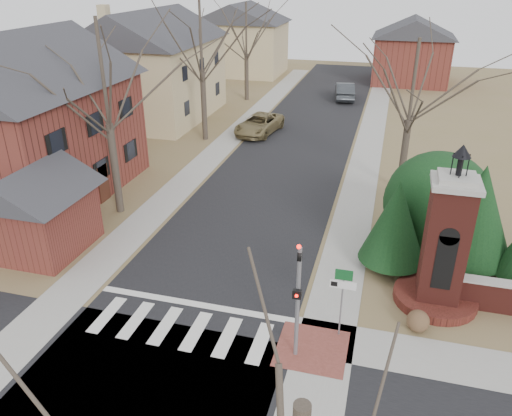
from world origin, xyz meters
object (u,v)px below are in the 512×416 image
(sign_post, at_px, (342,290))
(brick_gate_monument, at_px, (443,254))
(pickup_truck, at_px, (259,124))
(distant_car, at_px, (345,91))
(traffic_signal_pole, at_px, (298,292))

(sign_post, xyz_separation_m, brick_gate_monument, (3.41, 3.01, 0.22))
(brick_gate_monument, relative_size, pickup_truck, 1.20)
(sign_post, relative_size, brick_gate_monument, 0.42)
(brick_gate_monument, distance_m, distant_car, 33.53)
(sign_post, bearing_deg, brick_gate_monument, 41.42)
(sign_post, bearing_deg, traffic_signal_pole, -132.43)
(traffic_signal_pole, distance_m, brick_gate_monument, 6.47)
(sign_post, distance_m, brick_gate_monument, 4.55)
(traffic_signal_pole, relative_size, brick_gate_monument, 0.69)
(brick_gate_monument, distance_m, pickup_truck, 23.16)
(traffic_signal_pole, xyz_separation_m, distant_car, (-2.46, 37.15, -1.76))
(brick_gate_monument, bearing_deg, sign_post, -138.58)
(traffic_signal_pole, bearing_deg, brick_gate_monument, 43.24)
(pickup_truck, xyz_separation_m, distant_car, (5.24, 13.22, 0.08))
(sign_post, bearing_deg, pickup_truck, 111.77)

